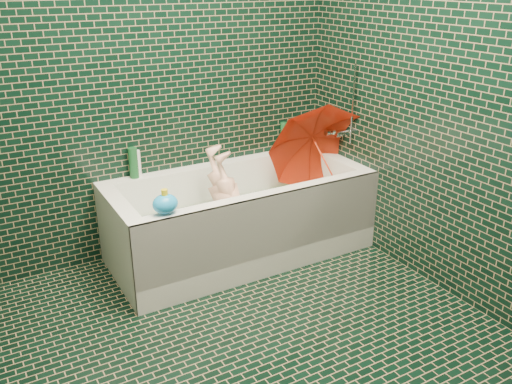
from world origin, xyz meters
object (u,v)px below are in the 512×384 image
rubber_duck (290,145)px  bath_toy (165,204)px  umbrella (324,159)px  child (234,215)px  bathtub (241,225)px

rubber_duck → bath_toy: (-1.22, -0.63, 0.02)m
bath_toy → umbrella: bearing=5.8°
rubber_duck → bath_toy: 1.38m
child → rubber_duck: (0.66, 0.36, 0.28)m
child → rubber_duck: 0.80m
bath_toy → bathtub: bearing=21.1°
umbrella → rubber_duck: bearing=112.9°
child → umbrella: size_ratio=1.34×
rubber_duck → bath_toy: size_ratio=0.69×
bathtub → bath_toy: bearing=-155.2°
bathtub → rubber_duck: rubber_duck is taller
bathtub → rubber_duck: 0.79m
bathtub → umbrella: size_ratio=2.48×
umbrella → bath_toy: 1.24m
bathtub → umbrella: 0.72m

